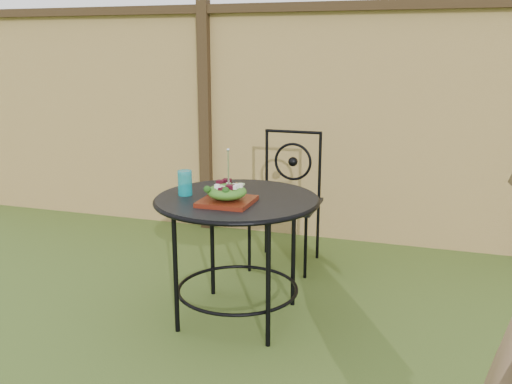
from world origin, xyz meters
TOP-DOWN VIEW (x-y plane):
  - fence at (-0.00, 2.19)m, footprint 8.00×0.12m
  - patio_table at (-0.46, 0.59)m, footprint 0.92×0.92m
  - patio_chair at (-0.42, 1.54)m, footprint 0.46×0.46m
  - salad_plate at (-0.47, 0.45)m, footprint 0.27×0.27m
  - salad at (-0.47, 0.45)m, footprint 0.21×0.21m
  - fork at (-0.46, 0.45)m, footprint 0.01×0.01m
  - drinking_glass at (-0.76, 0.55)m, footprint 0.08×0.08m

SIDE VIEW (x-z plane):
  - patio_chair at x=-0.42m, z-range 0.03..0.98m
  - patio_table at x=-0.46m, z-range 0.22..0.95m
  - salad_plate at x=-0.47m, z-range 0.72..0.75m
  - salad at x=-0.47m, z-range 0.75..0.83m
  - drinking_glass at x=-0.76m, z-range 0.72..0.86m
  - fork at x=-0.46m, z-range 0.83..1.01m
  - fence at x=0.00m, z-range 0.00..1.90m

